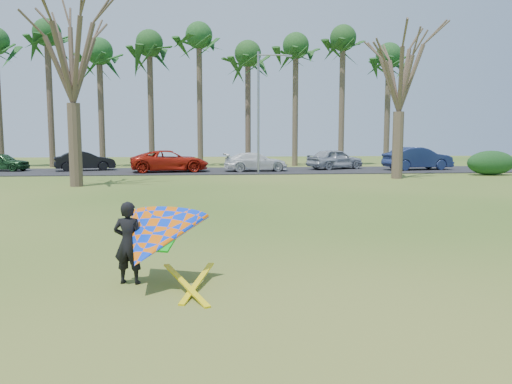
{
  "coord_description": "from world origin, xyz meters",
  "views": [
    {
      "loc": [
        -1.2,
        -11.04,
        2.59
      ],
      "look_at": [
        0.0,
        2.0,
        1.1
      ],
      "focal_mm": 35.0,
      "sensor_mm": 36.0,
      "label": 1
    }
  ],
  "objects": [
    {
      "name": "bare_tree_right",
      "position": [
        10.0,
        18.0,
        6.57
      ],
      "size": [
        6.27,
        6.27,
        9.21
      ],
      "color": "brown",
      "rests_on": "ground"
    },
    {
      "name": "palm_3",
      "position": [
        -10.0,
        31.0,
        9.17
      ],
      "size": [
        4.84,
        4.84,
        10.84
      ],
      "color": "#4F3F2F",
      "rests_on": "ground"
    },
    {
      "name": "parking_strip",
      "position": [
        0.0,
        25.0,
        0.03
      ],
      "size": [
        46.0,
        7.0,
        0.06
      ],
      "primitive_type": "cube",
      "color": "black",
      "rests_on": "ground"
    },
    {
      "name": "palm_8",
      "position": [
        10.0,
        31.0,
        10.52
      ],
      "size": [
        4.84,
        4.84,
        12.24
      ],
      "color": "brown",
      "rests_on": "ground"
    },
    {
      "name": "kite_flyer",
      "position": [
        -2.21,
        -2.58,
        0.84
      ],
      "size": [
        2.13,
        2.39,
        2.02
      ],
      "color": "black",
      "rests_on": "ground"
    },
    {
      "name": "palm_4",
      "position": [
        -6.0,
        31.0,
        9.85
      ],
      "size": [
        4.84,
        4.84,
        11.54
      ],
      "color": "#4C3F2D",
      "rests_on": "ground"
    },
    {
      "name": "car_4",
      "position": [
        8.2,
        25.93,
        0.82
      ],
      "size": [
        4.78,
        3.47,
        1.51
      ],
      "primitive_type": "imported",
      "rotation": [
        0.0,
        0.0,
        2.0
      ],
      "color": "#A2A7AF",
      "rests_on": "parking_strip"
    },
    {
      "name": "palm_7",
      "position": [
        6.0,
        31.0,
        9.85
      ],
      "size": [
        4.84,
        4.84,
        11.54
      ],
      "color": "brown",
      "rests_on": "ground"
    },
    {
      "name": "bare_tree_left",
      "position": [
        -8.0,
        15.0,
        6.92
      ],
      "size": [
        6.6,
        6.6,
        9.7
      ],
      "color": "brown",
      "rests_on": "ground"
    },
    {
      "name": "palm_5",
      "position": [
        -2.0,
        31.0,
        10.52
      ],
      "size": [
        4.84,
        4.84,
        12.24
      ],
      "color": "#4F3F2F",
      "rests_on": "ground"
    },
    {
      "name": "car_1",
      "position": [
        -10.22,
        25.93,
        0.75
      ],
      "size": [
        4.43,
        2.69,
        1.38
      ],
      "primitive_type": "imported",
      "rotation": [
        0.0,
        0.0,
        1.89
      ],
      "color": "black",
      "rests_on": "parking_strip"
    },
    {
      "name": "car_0",
      "position": [
        -16.05,
        25.99,
        0.71
      ],
      "size": [
        4.03,
        2.15,
        1.31
      ],
      "primitive_type": "imported",
      "rotation": [
        0.0,
        0.0,
        1.41
      ],
      "color": "#1A411E",
      "rests_on": "parking_strip"
    },
    {
      "name": "palm_6",
      "position": [
        2.0,
        31.0,
        9.17
      ],
      "size": [
        4.84,
        4.84,
        10.84
      ],
      "color": "#4A392C",
      "rests_on": "ground"
    },
    {
      "name": "palm_2",
      "position": [
        -14.0,
        31.0,
        10.52
      ],
      "size": [
        4.84,
        4.84,
        12.24
      ],
      "color": "#4A392C",
      "rests_on": "ground"
    },
    {
      "name": "streetlight",
      "position": [
        2.16,
        22.0,
        4.46
      ],
      "size": [
        2.28,
        0.18,
        8.0
      ],
      "color": "gray",
      "rests_on": "ground"
    },
    {
      "name": "ground",
      "position": [
        0.0,
        0.0,
        0.0
      ],
      "size": [
        100.0,
        100.0,
        0.0
      ],
      "primitive_type": "plane",
      "color": "#1C4E11",
      "rests_on": "ground"
    },
    {
      "name": "car_2",
      "position": [
        -4.0,
        24.06,
        0.81
      ],
      "size": [
        5.71,
        3.31,
        1.5
      ],
      "primitive_type": "imported",
      "rotation": [
        0.0,
        0.0,
        1.73
      ],
      "color": "#AB1B0D",
      "rests_on": "parking_strip"
    },
    {
      "name": "car_3",
      "position": [
        2.03,
        24.23,
        0.72
      ],
      "size": [
        4.68,
        2.29,
        1.31
      ],
      "primitive_type": "imported",
      "rotation": [
        0.0,
        0.0,
        1.67
      ],
      "color": "white",
      "rests_on": "parking_strip"
    },
    {
      "name": "palm_9",
      "position": [
        14.0,
        31.0,
        9.17
      ],
      "size": [
        4.84,
        4.84,
        10.84
      ],
      "color": "brown",
      "rests_on": "ground"
    },
    {
      "name": "hedge_near",
      "position": [
        17.06,
        19.92,
        0.8
      ],
      "size": [
        3.21,
        1.45,
        1.6
      ],
      "primitive_type": "ellipsoid",
      "color": "#153B18",
      "rests_on": "ground"
    },
    {
      "name": "car_5",
      "position": [
        14.09,
        24.57,
        0.89
      ],
      "size": [
        5.24,
        2.55,
        1.66
      ],
      "primitive_type": "imported",
      "rotation": [
        0.0,
        0.0,
        1.74
      ],
      "color": "navy",
      "rests_on": "parking_strip"
    }
  ]
}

